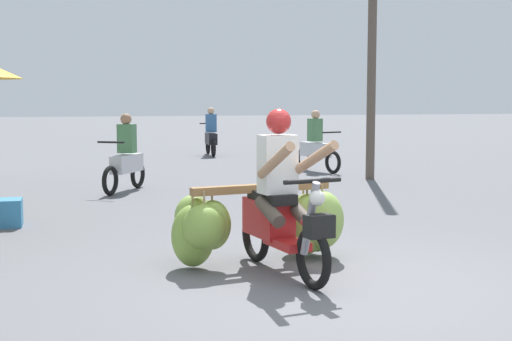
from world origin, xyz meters
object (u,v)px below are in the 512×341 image
at_px(motorbike_distant_ahead_right, 126,160).
at_px(utility_pole, 372,31).
at_px(motorbike_distant_far_ahead, 316,147).
at_px(motorbike_distant_ahead_left, 211,136).
at_px(motorbike_main_loaded, 272,219).
at_px(produce_crate, 0,213).

height_order(motorbike_distant_ahead_right, utility_pole, utility_pole).
bearing_deg(motorbike_distant_ahead_right, utility_pole, 7.54).
height_order(motorbike_distant_far_ahead, utility_pole, utility_pole).
bearing_deg(motorbike_distant_ahead_right, motorbike_distant_ahead_left, 68.13).
relative_size(motorbike_main_loaded, motorbike_distant_ahead_right, 1.34).
xyz_separation_m(motorbike_distant_ahead_right, produce_crate, (-1.87, -3.23, -0.39)).
bearing_deg(motorbike_main_loaded, utility_pole, 59.52).
distance_m(motorbike_distant_ahead_left, produce_crate, 11.67).
height_order(motorbike_distant_ahead_right, motorbike_distant_far_ahead, same).
distance_m(motorbike_distant_ahead_left, motorbike_distant_far_ahead, 5.17).
bearing_deg(utility_pole, motorbike_distant_far_ahead, 107.79).
bearing_deg(produce_crate, motorbike_distant_ahead_right, 59.89).
xyz_separation_m(motorbike_distant_far_ahead, utility_pole, (0.57, -1.77, 2.45)).
bearing_deg(motorbike_distant_far_ahead, produce_crate, -138.19).
height_order(motorbike_distant_ahead_left, motorbike_distant_far_ahead, same).
relative_size(motorbike_distant_ahead_right, motorbike_distant_far_ahead, 0.92).
height_order(motorbike_main_loaded, motorbike_distant_ahead_right, motorbike_main_loaded).
bearing_deg(motorbike_distant_ahead_right, produce_crate, -120.11).
relative_size(motorbike_distant_ahead_left, motorbike_distant_ahead_right, 1.13).
relative_size(produce_crate, utility_pole, 0.09).
relative_size(motorbike_main_loaded, utility_pole, 0.32).
xyz_separation_m(motorbike_distant_ahead_left, motorbike_distant_far_ahead, (1.50, -4.95, 0.00)).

